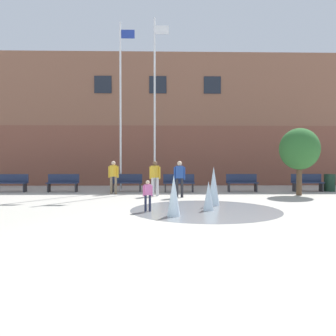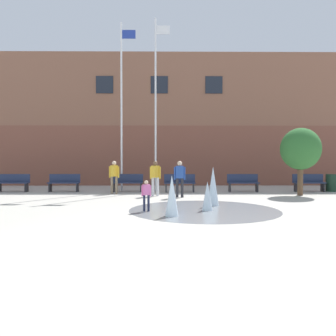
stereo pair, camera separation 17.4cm
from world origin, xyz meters
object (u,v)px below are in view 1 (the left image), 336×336
at_px(park_bench_center, 179,183).
at_px(child_running, 148,193).
at_px(park_bench_far_left, 12,183).
at_px(flagpole_right, 155,100).
at_px(adult_watching, 113,175).
at_px(park_bench_left_of_flagpoles, 63,183).
at_px(trash_can, 330,183).
at_px(park_bench_under_left_flagpole, 127,182).
at_px(street_tree_near_building, 299,149).
at_px(adult_in_red, 155,175).
at_px(park_bench_under_right_flagpole, 242,182).
at_px(park_bench_near_trashcan, 307,182).
at_px(flagpole_left, 121,102).
at_px(teen_by_trashcan, 179,176).

bearing_deg(park_bench_center, child_running, -101.82).
relative_size(park_bench_far_left, flagpole_right, 0.18).
distance_m(park_bench_far_left, adult_watching, 5.49).
distance_m(park_bench_center, child_running, 6.55).
xyz_separation_m(park_bench_left_of_flagpoles, trash_can, (13.88, -0.01, -0.03)).
bearing_deg(trash_can, flagpole_right, 177.25).
bearing_deg(park_bench_under_left_flagpole, adult_watching, -116.27).
distance_m(park_bench_under_left_flagpole, street_tree_near_building, 8.57).
xyz_separation_m(park_bench_far_left, park_bench_under_left_flagpole, (5.89, -0.01, 0.00)).
bearing_deg(park_bench_far_left, park_bench_left_of_flagpoles, -0.44).
relative_size(park_bench_center, adult_in_red, 1.01).
relative_size(park_bench_under_left_flagpole, park_bench_under_right_flagpole, 1.00).
bearing_deg(street_tree_near_building, park_bench_under_right_flagpole, 140.96).
bearing_deg(adult_in_red, park_bench_center, -164.05).
bearing_deg(flagpole_right, park_bench_under_right_flagpole, -6.49).
relative_size(park_bench_far_left, trash_can, 1.78).
xyz_separation_m(park_bench_near_trashcan, street_tree_near_building, (-1.20, -1.81, 1.65)).
bearing_deg(trash_can, park_bench_center, -178.78).
distance_m(park_bench_left_of_flagpoles, adult_watching, 2.98).
relative_size(adult_watching, street_tree_near_building, 0.51).
xyz_separation_m(park_bench_near_trashcan, flagpole_left, (-9.72, 0.51, 4.21)).
relative_size(park_bench_near_trashcan, child_running, 1.62).
distance_m(park_bench_left_of_flagpoles, child_running, 8.06).
xyz_separation_m(park_bench_far_left, trash_can, (16.50, -0.03, -0.03)).
relative_size(teen_by_trashcan, child_running, 1.61).
xyz_separation_m(park_bench_near_trashcan, adult_watching, (-9.92, -0.97, 0.45)).
relative_size(park_bench_left_of_flagpoles, flagpole_left, 0.18).
xyz_separation_m(park_bench_center, trash_can, (7.91, 0.17, -0.03)).
bearing_deg(park_bench_under_right_flagpole, park_bench_left_of_flagpoles, 179.46).
relative_size(park_bench_far_left, street_tree_near_building, 0.51).
distance_m(child_running, flagpole_left, 8.31).
height_order(adult_watching, trash_can, adult_watching).
relative_size(park_bench_far_left, park_bench_left_of_flagpoles, 1.00).
distance_m(park_bench_far_left, adult_in_red, 7.70).
distance_m(park_bench_under_left_flagpole, park_bench_center, 2.70).
relative_size(teen_by_trashcan, flagpole_left, 0.18).
bearing_deg(child_running, trash_can, -166.27).
height_order(park_bench_far_left, child_running, child_running).
bearing_deg(flagpole_right, teen_by_trashcan, -70.35).
xyz_separation_m(adult_in_red, flagpole_left, (-1.83, 2.50, 3.76)).
distance_m(adult_watching, street_tree_near_building, 8.84).
distance_m(park_bench_near_trashcan, trash_can, 1.22).
distance_m(park_bench_under_left_flagpole, adult_in_red, 2.60).
height_order(park_bench_center, park_bench_near_trashcan, same).
distance_m(park_bench_far_left, flagpole_right, 8.55).
relative_size(park_bench_far_left, flagpole_left, 0.18).
relative_size(park_bench_under_left_flagpole, adult_in_red, 1.01).
bearing_deg(park_bench_far_left, park_bench_near_trashcan, -0.38).
xyz_separation_m(adult_in_red, child_running, (-0.15, -4.53, -0.35)).
relative_size(park_bench_center, adult_watching, 1.01).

